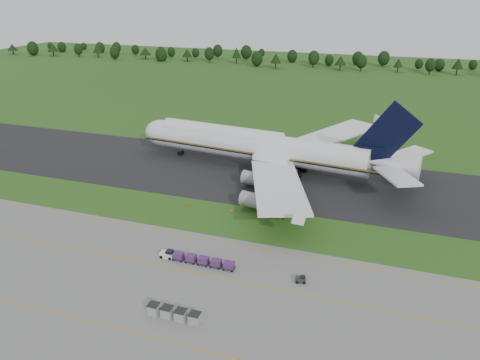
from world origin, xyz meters
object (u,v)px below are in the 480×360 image
at_px(aircraft, 261,147).
at_px(uld_row, 174,313).
at_px(utility_cart, 301,280).
at_px(baggage_train, 196,259).
at_px(edge_markers, 232,211).

distance_m(aircraft, uld_row, 69.14).
xyz_separation_m(utility_cart, uld_row, (-16.92, -16.23, 0.40)).
distance_m(baggage_train, uld_row, 16.24).
bearing_deg(aircraft, edge_markers, -86.41).
xyz_separation_m(utility_cart, edge_markers, (-21.27, 22.70, -0.27)).
bearing_deg(uld_row, utility_cart, 43.80).
height_order(baggage_train, edge_markers, baggage_train).
xyz_separation_m(aircraft, baggage_train, (2.86, -52.72, -5.83)).
xyz_separation_m(baggage_train, edge_markers, (-1.00, 23.03, -0.62)).
relative_size(baggage_train, uld_row, 1.70).
bearing_deg(baggage_train, utility_cart, 0.94).
bearing_deg(utility_cart, baggage_train, -179.06).
bearing_deg(baggage_train, aircraft, 93.11).
bearing_deg(aircraft, uld_row, -84.83).
bearing_deg(baggage_train, uld_row, -78.12).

